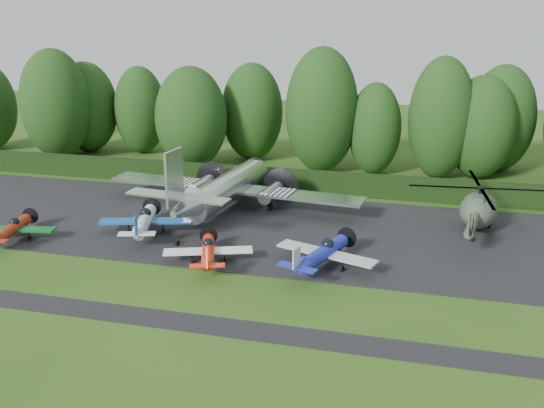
% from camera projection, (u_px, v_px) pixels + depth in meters
% --- Properties ---
extents(ground, '(160.00, 160.00, 0.00)m').
position_uv_depth(ground, '(172.00, 273.00, 40.53)').
color(ground, '#264A14').
rests_on(ground, ground).
extents(apron, '(70.00, 18.00, 0.01)m').
position_uv_depth(apron, '(221.00, 224.00, 49.75)').
color(apron, black).
rests_on(apron, ground).
extents(taxiway_verge, '(70.00, 2.00, 0.00)m').
position_uv_depth(taxiway_verge, '(131.00, 315.00, 35.00)').
color(taxiway_verge, black).
rests_on(taxiway_verge, ground).
extents(hedgerow, '(90.00, 1.60, 2.00)m').
position_uv_depth(hedgerow, '(257.00, 188.00, 59.90)').
color(hedgerow, black).
rests_on(hedgerow, ground).
extents(transport_plane, '(23.62, 18.11, 7.57)m').
position_uv_depth(transport_plane, '(226.00, 188.00, 52.27)').
color(transport_plane, silver).
rests_on(transport_plane, ground).
extents(light_plane_red, '(6.22, 6.54, 2.39)m').
position_uv_depth(light_plane_red, '(12.00, 229.00, 45.83)').
color(light_plane_red, maroon).
rests_on(light_plane_red, ground).
extents(light_plane_white, '(7.21, 7.58, 2.77)m').
position_uv_depth(light_plane_white, '(145.00, 221.00, 47.10)').
color(light_plane_white, white).
rests_on(light_plane_white, ground).
extents(light_plane_orange, '(6.16, 6.48, 2.37)m').
position_uv_depth(light_plane_orange, '(208.00, 251.00, 41.67)').
color(light_plane_orange, red).
rests_on(light_plane_orange, ground).
extents(light_plane_blue, '(7.21, 7.58, 2.77)m').
position_uv_depth(light_plane_blue, '(323.00, 253.00, 40.90)').
color(light_plane_blue, '#1C26AC').
rests_on(light_plane_blue, ground).
extents(helicopter, '(11.04, 12.92, 3.55)m').
position_uv_depth(helicopter, '(479.00, 207.00, 47.96)').
color(helicopter, '#354031').
rests_on(helicopter, ground).
extents(tree_0, '(6.58, 6.58, 12.51)m').
position_uv_depth(tree_0, '(441.00, 118.00, 61.69)').
color(tree_0, black).
rests_on(tree_0, ground).
extents(tree_2, '(6.17, 6.17, 10.47)m').
position_uv_depth(tree_2, '(140.00, 110.00, 72.98)').
color(tree_2, black).
rests_on(tree_2, ground).
extents(tree_3, '(7.72, 7.72, 13.26)m').
position_uv_depth(tree_3, '(322.00, 111.00, 63.97)').
color(tree_3, black).
rests_on(tree_3, ground).
extents(tree_4, '(7.44, 7.44, 10.95)m').
position_uv_depth(tree_4, '(86.00, 107.00, 73.64)').
color(tree_4, black).
rests_on(tree_4, ground).
extents(tree_5, '(7.86, 7.86, 11.14)m').
position_uv_depth(tree_5, '(191.00, 118.00, 65.81)').
color(tree_5, black).
rests_on(tree_5, ground).
extents(tree_7, '(7.13, 7.13, 11.44)m').
position_uv_depth(tree_7, '(501.00, 119.00, 64.47)').
color(tree_7, black).
rests_on(tree_7, ground).
extents(tree_8, '(5.49, 5.49, 9.72)m').
position_uv_depth(tree_8, '(375.00, 129.00, 63.61)').
color(tree_8, black).
rests_on(tree_8, ground).
extents(tree_9, '(7.06, 7.06, 11.17)m').
position_uv_depth(tree_9, '(252.00, 112.00, 69.50)').
color(tree_9, black).
rests_on(tree_9, ground).
extents(tree_11, '(6.83, 6.83, 10.68)m').
position_uv_depth(tree_11, '(481.00, 127.00, 61.80)').
color(tree_11, black).
rests_on(tree_11, ground).
extents(tree_12, '(7.95, 7.95, 12.71)m').
position_uv_depth(tree_12, '(56.00, 104.00, 69.95)').
color(tree_12, black).
rests_on(tree_12, ground).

